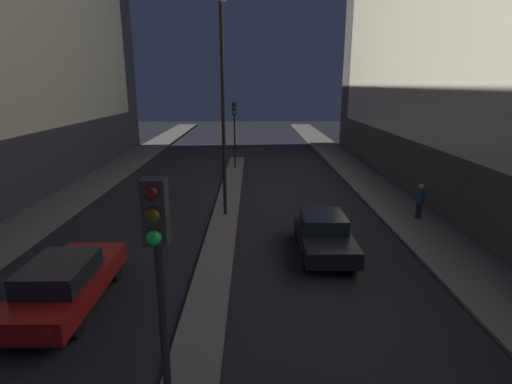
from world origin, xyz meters
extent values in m
cube|color=#4C4742|center=(12.88, 19.19, 9.02)|extent=(6.00, 38.37, 18.04)
cube|color=#66605B|center=(0.00, 16.33, 0.07)|extent=(1.19, 30.67, 0.14)
cylinder|color=black|center=(0.00, 4.02, 2.03)|extent=(0.12, 0.12, 3.78)
cube|color=#2D2D2D|center=(0.00, 4.02, 4.38)|extent=(0.32, 0.28, 0.90)
sphere|color=#4C0F0F|center=(0.00, 3.84, 4.68)|extent=(0.20, 0.20, 0.20)
sphere|color=#4C380A|center=(0.00, 3.84, 4.38)|extent=(0.20, 0.20, 0.20)
sphere|color=#1EEA4C|center=(0.00, 3.84, 4.08)|extent=(0.20, 0.20, 0.20)
cylinder|color=black|center=(0.00, 27.47, 2.03)|extent=(0.12, 0.12, 3.78)
cube|color=#2D2D2D|center=(0.00, 27.47, 4.38)|extent=(0.32, 0.28, 0.90)
sphere|color=#4C0F0F|center=(0.00, 27.29, 4.68)|extent=(0.20, 0.20, 0.20)
sphere|color=#4C380A|center=(0.00, 27.29, 4.38)|extent=(0.20, 0.20, 0.20)
sphere|color=#1EEA4C|center=(0.00, 27.29, 4.08)|extent=(0.20, 0.20, 0.20)
cylinder|color=black|center=(0.00, 16.70, 4.73)|extent=(0.16, 0.16, 9.17)
cube|color=maroon|center=(-3.87, 9.04, 0.61)|extent=(1.85, 4.69, 0.59)
cube|color=black|center=(-3.87, 8.69, 1.18)|extent=(1.58, 2.11, 0.55)
cube|color=red|center=(-3.22, 6.69, 0.64)|extent=(0.14, 0.04, 0.10)
cylinder|color=black|center=(-4.69, 10.49, 0.32)|extent=(0.22, 0.64, 0.64)
cylinder|color=black|center=(-3.06, 10.49, 0.32)|extent=(0.22, 0.64, 0.64)
cylinder|color=black|center=(-4.69, 7.58, 0.32)|extent=(0.22, 0.64, 0.64)
cylinder|color=black|center=(-3.06, 7.58, 0.32)|extent=(0.22, 0.64, 0.64)
cube|color=black|center=(3.87, 12.46, 0.60)|extent=(1.80, 4.11, 0.56)
cube|color=black|center=(3.87, 12.77, 1.15)|extent=(1.53, 1.85, 0.53)
cube|color=red|center=(3.25, 14.52, 0.63)|extent=(0.14, 0.04, 0.10)
cube|color=red|center=(4.50, 14.52, 0.63)|extent=(0.14, 0.04, 0.10)
cylinder|color=black|center=(3.09, 13.74, 0.32)|extent=(0.22, 0.64, 0.64)
cylinder|color=black|center=(4.66, 13.74, 0.32)|extent=(0.22, 0.64, 0.64)
cylinder|color=black|center=(3.09, 11.19, 0.32)|extent=(0.22, 0.64, 0.64)
cylinder|color=black|center=(4.66, 11.19, 0.32)|extent=(0.22, 0.64, 0.64)
cylinder|color=black|center=(8.79, 16.10, 0.49)|extent=(0.25, 0.25, 0.73)
cylinder|color=navy|center=(8.79, 16.10, 1.19)|extent=(0.34, 0.34, 0.65)
sphere|color=tan|center=(8.79, 16.10, 1.62)|extent=(0.21, 0.21, 0.21)
camera|label=1|loc=(1.29, -1.02, 6.00)|focal=28.00mm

